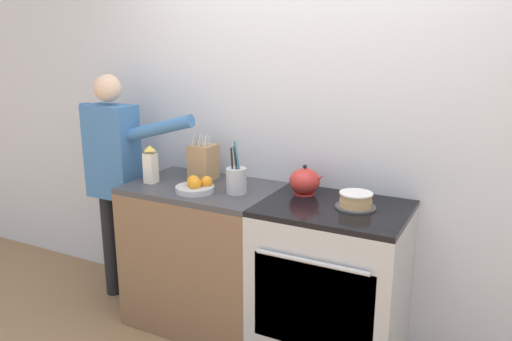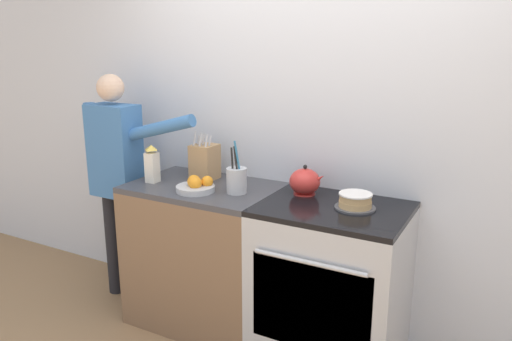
% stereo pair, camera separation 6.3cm
% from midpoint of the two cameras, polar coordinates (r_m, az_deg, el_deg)
% --- Properties ---
extents(wall_back, '(8.00, 0.04, 2.60)m').
position_cam_midpoint_polar(wall_back, '(3.03, 6.53, 5.14)').
color(wall_back, silver).
rests_on(wall_back, ground_plane).
extents(counter_cabinet, '(0.91, 0.62, 0.93)m').
position_cam_midpoint_polar(counter_cabinet, '(3.27, -6.48, -9.52)').
color(counter_cabinet, brown).
rests_on(counter_cabinet, ground_plane).
extents(stove_range, '(0.79, 0.65, 0.93)m').
position_cam_midpoint_polar(stove_range, '(2.92, 7.91, -12.67)').
color(stove_range, '#B7BABF').
rests_on(stove_range, ground_plane).
extents(layer_cake, '(0.22, 0.22, 0.08)m').
position_cam_midpoint_polar(layer_cake, '(2.72, 10.68, -3.41)').
color(layer_cake, '#4C4C51').
rests_on(layer_cake, stove_range).
extents(tea_kettle, '(0.22, 0.18, 0.18)m').
position_cam_midpoint_polar(tea_kettle, '(2.91, 4.96, -1.25)').
color(tea_kettle, red).
rests_on(tea_kettle, stove_range).
extents(knife_block, '(0.15, 0.16, 0.32)m').
position_cam_midpoint_polar(knife_block, '(3.22, -6.60, 0.98)').
color(knife_block, tan).
rests_on(knife_block, counter_cabinet).
extents(utensil_crock, '(0.12, 0.12, 0.32)m').
position_cam_midpoint_polar(utensil_crock, '(2.92, -2.88, -1.09)').
color(utensil_crock, '#B7BABF').
rests_on(utensil_crock, counter_cabinet).
extents(fruit_bowl, '(0.23, 0.23, 0.10)m').
position_cam_midpoint_polar(fruit_bowl, '(2.97, -7.50, -1.74)').
color(fruit_bowl, '#B7BABF').
rests_on(fruit_bowl, counter_cabinet).
extents(milk_carton, '(0.07, 0.07, 0.24)m').
position_cam_midpoint_polar(milk_carton, '(3.19, -12.51, 0.60)').
color(milk_carton, white).
rests_on(milk_carton, counter_cabinet).
extents(person_baker, '(0.91, 0.20, 1.58)m').
position_cam_midpoint_polar(person_baker, '(3.53, -16.35, 0.08)').
color(person_baker, black).
rests_on(person_baker, ground_plane).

